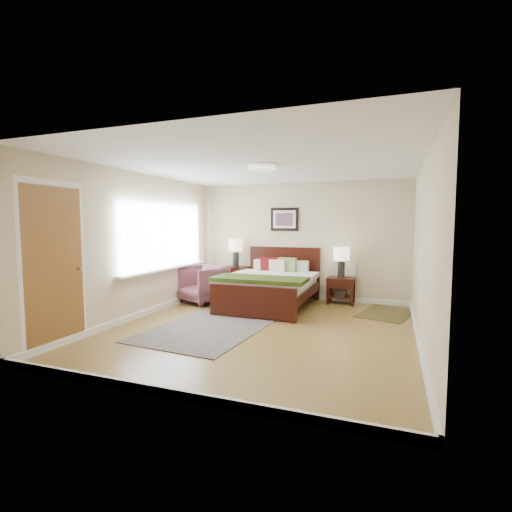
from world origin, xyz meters
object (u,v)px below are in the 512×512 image
nightstand_left (236,273)px  rug_persian (208,329)px  bed (270,281)px  lamp_right (341,257)px  armchair (203,284)px  lamp_left (236,248)px  nightstand_right (341,288)px

nightstand_left → rug_persian: nightstand_left is taller
bed → lamp_right: bearing=31.6°
armchair → nightstand_left: bearing=90.4°
armchair → bed: bearing=27.9°
lamp_right → rug_persian: bearing=-123.0°
lamp_left → lamp_right: bearing=0.0°
lamp_left → lamp_right: (2.32, 0.00, -0.13)m
nightstand_right → lamp_right: size_ratio=0.88×
armchair → rug_persian: armchair is taller
bed → rug_persian: size_ratio=0.93×
nightstand_right → lamp_left: size_ratio=0.88×
rug_persian → armchair: bearing=125.1°
nightstand_left → lamp_left: bearing=90.0°
nightstand_left → lamp_left: size_ratio=1.09×
rug_persian → lamp_left: bearing=108.4°
lamp_right → armchair: lamp_right is taller
nightstand_left → armchair: bearing=-113.1°
nightstand_left → nightstand_right: bearing=0.3°
nightstand_right → rug_persian: size_ratio=0.25×
bed → nightstand_left: size_ratio=3.07×
nightstand_right → lamp_right: (0.00, 0.01, 0.62)m
lamp_left → rug_persian: (0.64, -2.59, -1.08)m
lamp_right → nightstand_right: bearing=-90.0°
lamp_left → lamp_right: 2.32m
lamp_left → rug_persian: lamp_left is taller
lamp_right → lamp_left: bearing=180.0°
nightstand_left → nightstand_right: (2.32, 0.01, -0.20)m
lamp_left → lamp_right: lamp_left is taller
lamp_right → armchair: bearing=-161.8°
nightstand_left → armchair: 0.95m
lamp_left → rug_persian: size_ratio=0.28×
nightstand_right → nightstand_left: bearing=-179.7°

